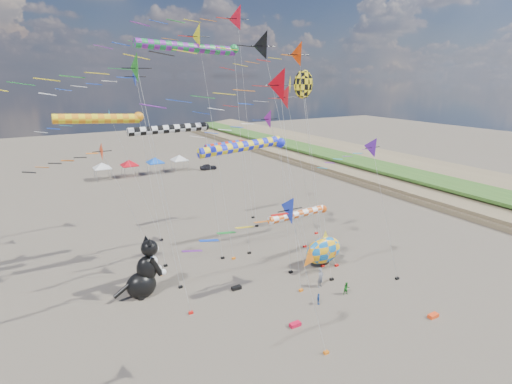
{
  "coord_description": "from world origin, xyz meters",
  "views": [
    {
      "loc": [
        -17.56,
        -16.99,
        18.7
      ],
      "look_at": [
        -0.75,
        12.0,
        8.95
      ],
      "focal_mm": 28.0,
      "sensor_mm": 36.0,
      "label": 1
    }
  ],
  "objects_px": {
    "cat_inflatable": "(143,267)",
    "child_green": "(347,288)",
    "fish_inflatable": "(323,250)",
    "person_adult": "(320,278)",
    "child_blue": "(318,299)",
    "parked_car": "(208,167)"
  },
  "relations": [
    {
      "from": "fish_inflatable",
      "to": "parked_car",
      "type": "height_order",
      "value": "fish_inflatable"
    },
    {
      "from": "cat_inflatable",
      "to": "parked_car",
      "type": "xyz_separation_m",
      "value": [
        24.69,
        42.7,
        -2.09
      ]
    },
    {
      "from": "cat_inflatable",
      "to": "parked_car",
      "type": "bearing_deg",
      "value": 54.33
    },
    {
      "from": "child_green",
      "to": "parked_car",
      "type": "bearing_deg",
      "value": 90.17
    },
    {
      "from": "person_adult",
      "to": "child_blue",
      "type": "height_order",
      "value": "person_adult"
    },
    {
      "from": "child_green",
      "to": "cat_inflatable",
      "type": "bearing_deg",
      "value": 160.05
    },
    {
      "from": "child_blue",
      "to": "parked_car",
      "type": "bearing_deg",
      "value": 21.54
    },
    {
      "from": "fish_inflatable",
      "to": "person_adult",
      "type": "height_order",
      "value": "fish_inflatable"
    },
    {
      "from": "cat_inflatable",
      "to": "fish_inflatable",
      "type": "relative_size",
      "value": 0.93
    },
    {
      "from": "child_green",
      "to": "child_blue",
      "type": "height_order",
      "value": "child_green"
    },
    {
      "from": "person_adult",
      "to": "parked_car",
      "type": "distance_m",
      "value": 50.57
    },
    {
      "from": "person_adult",
      "to": "child_green",
      "type": "height_order",
      "value": "person_adult"
    },
    {
      "from": "cat_inflatable",
      "to": "person_adult",
      "type": "distance_m",
      "value": 15.93
    },
    {
      "from": "parked_car",
      "to": "child_blue",
      "type": "bearing_deg",
      "value": 174.04
    },
    {
      "from": "parked_car",
      "to": "cat_inflatable",
      "type": "bearing_deg",
      "value": 157.47
    },
    {
      "from": "child_green",
      "to": "parked_car",
      "type": "height_order",
      "value": "child_green"
    },
    {
      "from": "cat_inflatable",
      "to": "child_green",
      "type": "height_order",
      "value": "cat_inflatable"
    },
    {
      "from": "child_blue",
      "to": "child_green",
      "type": "bearing_deg",
      "value": -55.03
    },
    {
      "from": "person_adult",
      "to": "child_green",
      "type": "relative_size",
      "value": 1.59
    },
    {
      "from": "person_adult",
      "to": "parked_car",
      "type": "bearing_deg",
      "value": 61.36
    },
    {
      "from": "person_adult",
      "to": "child_green",
      "type": "xyz_separation_m",
      "value": [
        1.17,
        -2.22,
        -0.35
      ]
    },
    {
      "from": "child_green",
      "to": "child_blue",
      "type": "relative_size",
      "value": 1.18
    }
  ]
}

